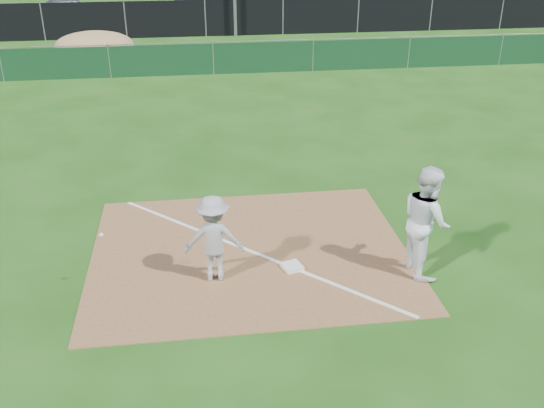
{
  "coord_description": "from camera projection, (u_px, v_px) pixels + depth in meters",
  "views": [
    {
      "loc": [
        -0.94,
        -9.02,
        5.95
      ],
      "look_at": [
        0.43,
        1.0,
        1.0
      ],
      "focal_mm": 40.0,
      "sensor_mm": 36.0,
      "label": 1
    }
  ],
  "objects": [
    {
      "name": "parking_lot",
      "position": [
        203.0,
        20.0,
        35.67
      ],
      "size": [
        46.0,
        9.0,
        0.01
      ],
      "primitive_type": "cube",
      "color": "black",
      "rests_on": "ground"
    },
    {
      "name": "car_mid",
      "position": [
        216.0,
        5.0,
        35.55
      ],
      "size": [
        5.04,
        2.3,
        1.6
      ],
      "primitive_type": "imported",
      "rotation": [
        0.0,
        0.0,
        1.44
      ],
      "color": "black",
      "rests_on": "parking_lot"
    },
    {
      "name": "infield_dirt",
      "position": [
        250.0,
        251.0,
        11.64
      ],
      "size": [
        6.0,
        5.0,
        0.02
      ],
      "primitive_type": "cube",
      "color": "brown",
      "rests_on": "ground"
    },
    {
      "name": "ground",
      "position": [
        222.0,
        112.0,
        19.65
      ],
      "size": [
        90.0,
        90.0,
        0.0
      ],
      "primitive_type": "plane",
      "color": "#1A4B10",
      "rests_on": "ground"
    },
    {
      "name": "black_fence",
      "position": [
        205.0,
        18.0,
        30.83
      ],
      "size": [
        46.0,
        0.04,
        1.8
      ],
      "primitive_type": "cube",
      "color": "black",
      "rests_on": "ground"
    },
    {
      "name": "dirt_mound",
      "position": [
        94.0,
        45.0,
        26.35
      ],
      "size": [
        3.38,
        2.6,
        1.17
      ],
      "primitive_type": "ellipsoid",
      "color": "#A37D4E",
      "rests_on": "ground"
    },
    {
      "name": "first_base",
      "position": [
        292.0,
        267.0,
        11.07
      ],
      "size": [
        0.43,
        0.43,
        0.07
      ],
      "primitive_type": "cube",
      "rotation": [
        0.0,
        0.0,
        0.31
      ],
      "color": "white",
      "rests_on": "infield_dirt"
    },
    {
      "name": "foul_line",
      "position": [
        250.0,
        251.0,
        11.63
      ],
      "size": [
        5.01,
        5.01,
        0.01
      ],
      "primitive_type": "cube",
      "rotation": [
        0.0,
        0.0,
        0.79
      ],
      "color": "white",
      "rests_on": "infield_dirt"
    },
    {
      "name": "car_right",
      "position": [
        292.0,
        7.0,
        35.64
      ],
      "size": [
        5.22,
        3.67,
        1.4
      ],
      "primitive_type": "imported",
      "rotation": [
        0.0,
        0.0,
        1.96
      ],
      "color": "black",
      "rests_on": "parking_lot"
    },
    {
      "name": "runner",
      "position": [
        426.0,
        221.0,
        10.62
      ],
      "size": [
        0.81,
        1.02,
        2.04
      ],
      "primitive_type": "imported",
      "rotation": [
        0.0,
        0.0,
        1.61
      ],
      "color": "white",
      "rests_on": "ground"
    },
    {
      "name": "play_at_first",
      "position": [
        214.0,
        239.0,
        10.45
      ],
      "size": [
        2.41,
        0.67,
        1.59
      ],
      "color": "#B4B4B6",
      "rests_on": "infield_dirt"
    },
    {
      "name": "car_left",
      "position": [
        71.0,
        11.0,
        33.91
      ],
      "size": [
        4.78,
        3.2,
        1.51
      ],
      "primitive_type": "imported",
      "rotation": [
        0.0,
        0.0,
        1.92
      ],
      "color": "#B8BBC0",
      "rests_on": "parking_lot"
    },
    {
      "name": "green_fence",
      "position": [
        213.0,
        59.0,
        23.84
      ],
      "size": [
        44.0,
        0.05,
        1.2
      ],
      "primitive_type": "cube",
      "color": "#0E3319",
      "rests_on": "ground"
    }
  ]
}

